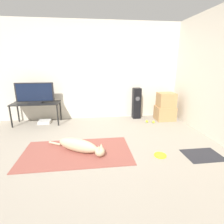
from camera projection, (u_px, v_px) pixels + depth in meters
name	position (u px, v px, depth m)	size (l,w,h in m)	color
ground_plane	(84.00, 154.00, 2.98)	(12.00, 12.00, 0.00)	#9E9384
wall_back	(84.00, 72.00, 4.64)	(8.00, 0.06, 2.55)	silver
area_rug	(77.00, 152.00, 3.04)	(1.86, 1.04, 0.01)	#934C42
dog	(80.00, 146.00, 3.02)	(1.01, 0.65, 0.23)	beige
frisbee	(160.00, 155.00, 2.93)	(0.21, 0.21, 0.03)	yellow
cardboard_box_lower	(165.00, 113.00, 4.75)	(0.49, 0.41, 0.37)	tan
cardboard_box_upper	(166.00, 100.00, 4.65)	(0.44, 0.37, 0.37)	tan
floor_speaker	(136.00, 103.00, 4.85)	(0.21, 0.21, 0.84)	black
tv_stand	(36.00, 105.00, 4.37)	(1.14, 0.50, 0.55)	black
tv	(35.00, 93.00, 4.29)	(0.91, 0.20, 0.50)	#232326
tennis_ball_by_boxes	(153.00, 122.00, 4.52)	(0.07, 0.07, 0.07)	#C6E033
tennis_ball_near_speaker	(147.00, 121.00, 4.56)	(0.07, 0.07, 0.07)	#C6E033
game_console	(45.00, 122.00, 4.52)	(0.29, 0.25, 0.07)	white
door_mat	(203.00, 155.00, 2.95)	(0.62, 0.47, 0.01)	#28282D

